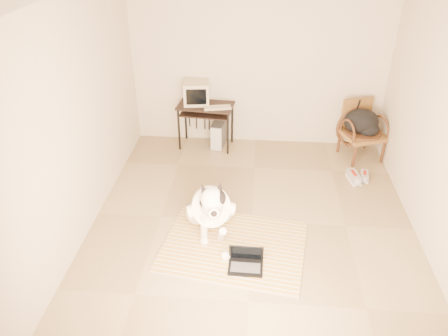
# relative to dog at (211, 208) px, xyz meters

# --- Properties ---
(floor) EXTENTS (4.50, 4.50, 0.00)m
(floor) POSITION_rel_dog_xyz_m (0.50, 0.24, -0.35)
(floor) COLOR #98835D
(floor) RESTS_ON ground
(wall_back) EXTENTS (4.50, 0.00, 4.50)m
(wall_back) POSITION_rel_dog_xyz_m (0.50, 2.49, 1.00)
(wall_back) COLOR beige
(wall_back) RESTS_ON floor
(wall_front) EXTENTS (4.50, 0.00, 4.50)m
(wall_front) POSITION_rel_dog_xyz_m (0.50, -2.01, 1.00)
(wall_front) COLOR beige
(wall_front) RESTS_ON floor
(wall_left) EXTENTS (0.00, 4.50, 4.50)m
(wall_left) POSITION_rel_dog_xyz_m (-1.50, 0.24, 1.00)
(wall_left) COLOR beige
(wall_left) RESTS_ON floor
(wall_right) EXTENTS (0.00, 4.50, 4.50)m
(wall_right) POSITION_rel_dog_xyz_m (2.50, 0.24, 1.00)
(wall_right) COLOR beige
(wall_right) RESTS_ON floor
(rug) EXTENTS (1.80, 1.47, 0.02)m
(rug) POSITION_rel_dog_xyz_m (0.30, -0.26, -0.34)
(rug) COLOR orange
(rug) RESTS_ON floor
(dog) EXTENTS (0.60, 1.17, 0.89)m
(dog) POSITION_rel_dog_xyz_m (0.00, 0.00, 0.00)
(dog) COLOR white
(dog) RESTS_ON rug
(laptop) EXTENTS (0.38, 0.28, 0.27)m
(laptop) POSITION_rel_dog_xyz_m (0.45, -0.59, -0.27)
(laptop) COLOR black
(laptop) RESTS_ON rug
(computer_desk) EXTENTS (0.92, 0.58, 0.73)m
(computer_desk) POSITION_rel_dog_xyz_m (-0.32, 2.20, 0.27)
(computer_desk) COLOR black
(computer_desk) RESTS_ON floor
(crt_monitor) EXTENTS (0.44, 0.42, 0.35)m
(crt_monitor) POSITION_rel_dog_xyz_m (-0.47, 2.28, 0.55)
(crt_monitor) COLOR #BBB092
(crt_monitor) RESTS_ON computer_desk
(desk_keyboard) EXTENTS (0.44, 0.24, 0.03)m
(desk_keyboard) POSITION_rel_dog_xyz_m (-0.11, 2.09, 0.39)
(desk_keyboard) COLOR #BBB092
(desk_keyboard) RESTS_ON computer_desk
(pc_tower) EXTENTS (0.24, 0.47, 0.42)m
(pc_tower) POSITION_rel_dog_xyz_m (-0.11, 2.25, -0.14)
(pc_tower) COLOR #48484A
(pc_tower) RESTS_ON floor
(rattan_chair) EXTENTS (0.75, 0.73, 0.89)m
(rattan_chair) POSITION_rel_dog_xyz_m (2.13, 2.08, 0.10)
(rattan_chair) COLOR brown
(rattan_chair) RESTS_ON floor
(backpack) EXTENTS (0.53, 0.45, 0.39)m
(backpack) POSITION_rel_dog_xyz_m (2.12, 2.04, 0.24)
(backpack) COLOR black
(backpack) RESTS_ON rattan_chair
(sneaker_left) EXTENTS (0.19, 0.35, 0.12)m
(sneaker_left) POSITION_rel_dog_xyz_m (1.95, 1.32, -0.30)
(sneaker_left) COLOR white
(sneaker_left) RESTS_ON floor
(sneaker_right) EXTENTS (0.15, 0.28, 0.09)m
(sneaker_right) POSITION_rel_dog_xyz_m (2.11, 1.38, -0.31)
(sneaker_right) COLOR white
(sneaker_right) RESTS_ON floor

